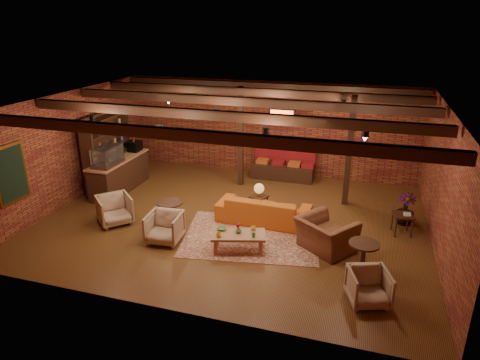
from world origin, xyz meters
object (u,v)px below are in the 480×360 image
(round_table_left, at_px, (170,210))
(coffee_table, at_px, (238,235))
(armchair_a, at_px, (115,208))
(round_table_right, at_px, (363,254))
(sofa, at_px, (264,209))
(plant_tall, at_px, (410,179))
(armchair_right, at_px, (326,229))
(armchair_b, at_px, (164,226))
(side_table_lamp, at_px, (259,191))
(armchair_far, at_px, (369,285))
(side_table_book, at_px, (403,216))

(round_table_left, bearing_deg, coffee_table, -17.50)
(coffee_table, bearing_deg, armchair_a, 173.66)
(round_table_right, bearing_deg, sofa, 145.01)
(round_table_left, relative_size, plant_tall, 0.27)
(armchair_right, distance_m, round_table_right, 1.20)
(coffee_table, xyz_separation_m, armchair_a, (-3.55, 0.39, 0.04))
(armchair_b, bearing_deg, side_table_lamp, 47.06)
(coffee_table, height_order, armchair_far, armchair_far)
(side_table_book, height_order, plant_tall, plant_tall)
(side_table_book, height_order, armchair_far, armchair_far)
(side_table_lamp, distance_m, armchair_a, 3.90)
(plant_tall, bearing_deg, side_table_lamp, -172.46)
(round_table_left, height_order, plant_tall, plant_tall)
(armchair_far, bearing_deg, coffee_table, 139.49)
(sofa, height_order, round_table_right, round_table_right)
(armchair_right, bearing_deg, side_table_lamp, 0.26)
(plant_tall, bearing_deg, sofa, -164.64)
(coffee_table, bearing_deg, round_table_left, 162.50)
(sofa, xyz_separation_m, round_table_left, (-2.26, -0.99, 0.11))
(round_table_right, relative_size, plant_tall, 0.30)
(armchair_right, relative_size, round_table_right, 1.61)
(sofa, relative_size, side_table_lamp, 2.77)
(coffee_table, bearing_deg, plant_tall, 34.52)
(round_table_left, relative_size, round_table_right, 0.92)
(side_table_lamp, bearing_deg, armchair_far, -47.20)
(coffee_table, xyz_separation_m, round_table_left, (-2.05, 0.65, 0.09))
(side_table_lamp, bearing_deg, round_table_right, -38.74)
(round_table_left, bearing_deg, armchair_right, -0.21)
(armchair_b, bearing_deg, round_table_left, 101.26)
(sofa, relative_size, armchair_b, 3.03)
(armchair_a, bearing_deg, side_table_lamp, -20.51)
(armchair_right, bearing_deg, coffee_table, 54.31)
(armchair_b, bearing_deg, coffee_table, -0.50)
(side_table_lamp, height_order, round_table_right, side_table_lamp)
(side_table_lamp, relative_size, side_table_book, 1.56)
(sofa, xyz_separation_m, armchair_right, (1.75, -1.00, 0.17))
(side_table_lamp, xyz_separation_m, armchair_a, (-3.50, -1.72, -0.25))
(coffee_table, distance_m, round_table_right, 2.84)
(coffee_table, bearing_deg, armchair_b, -176.09)
(round_table_left, height_order, armchair_far, armchair_far)
(side_table_lamp, xyz_separation_m, side_table_book, (3.77, -0.11, -0.18))
(coffee_table, xyz_separation_m, armchair_far, (2.98, -1.16, -0.00))
(sofa, relative_size, coffee_table, 1.80)
(round_table_left, distance_m, armchair_a, 1.52)
(side_table_lamp, xyz_separation_m, round_table_right, (2.88, -2.31, -0.18))
(side_table_book, relative_size, plant_tall, 0.22)
(sofa, distance_m, armchair_far, 3.94)
(side_table_lamp, relative_size, armchair_b, 1.09)
(side_table_book, bearing_deg, side_table_lamp, 178.33)
(sofa, xyz_separation_m, side_table_lamp, (-0.26, 0.48, 0.32))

